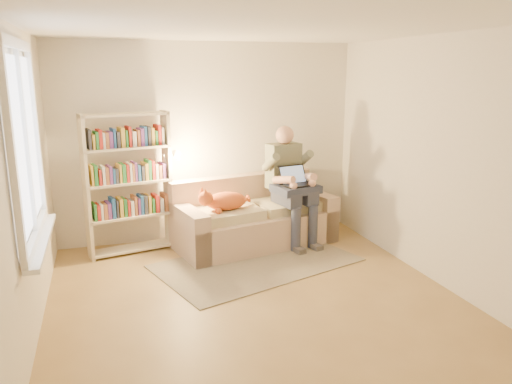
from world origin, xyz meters
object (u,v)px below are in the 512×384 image
object	(u,v)px
laptop	(298,180)
bookshelf	(128,177)
person	(289,179)
cat	(223,201)
sofa	(253,220)

from	to	relation	value
laptop	bookshelf	bearing A→B (deg)	158.82
person	cat	world-z (taller)	person
person	bookshelf	distance (m)	2.04
sofa	cat	size ratio (longest dim) A/B	2.94
cat	bookshelf	world-z (taller)	bookshelf
sofa	person	distance (m)	0.72
cat	laptop	size ratio (longest dim) A/B	1.71
laptop	cat	bearing A→B (deg)	170.23
cat	bookshelf	distance (m)	1.19
laptop	bookshelf	distance (m)	2.12
sofa	laptop	bearing A→B (deg)	-31.85
laptop	person	bearing A→B (deg)	103.79
person	bookshelf	size ratio (longest dim) A/B	0.88
person	laptop	xyz separation A→B (m)	(0.06, -0.14, 0.01)
sofa	person	xyz separation A→B (m)	(0.47, -0.06, 0.54)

